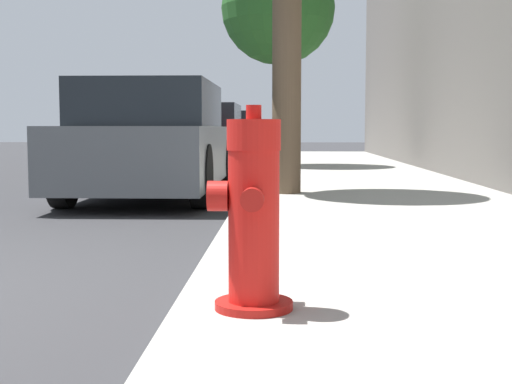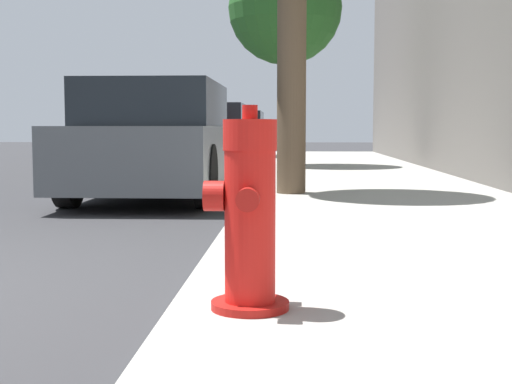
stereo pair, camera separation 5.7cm
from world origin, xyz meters
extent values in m
cylinder|color=#A91511|center=(2.43, -0.35, 0.13)|extent=(0.34, 0.34, 0.03)
cylinder|color=red|center=(2.43, -0.35, 0.47)|extent=(0.22, 0.22, 0.65)
cylinder|color=red|center=(2.43, -0.35, 0.86)|extent=(0.23, 0.23, 0.13)
cylinder|color=#A91511|center=(2.43, -0.35, 0.95)|extent=(0.07, 0.07, 0.06)
cylinder|color=#A91511|center=(2.43, -0.49, 0.60)|extent=(0.10, 0.07, 0.10)
cylinder|color=#A91511|center=(2.43, -0.20, 0.60)|extent=(0.10, 0.07, 0.10)
cylinder|color=#A91511|center=(2.28, -0.35, 0.60)|extent=(0.09, 0.13, 0.13)
cube|color=#4C5156|center=(0.90, 5.79, 0.55)|extent=(1.70, 4.46, 0.71)
cube|color=black|center=(0.90, 5.61, 1.18)|extent=(1.56, 2.46, 0.55)
cylinder|color=black|center=(0.13, 7.17, 0.36)|extent=(0.20, 0.71, 0.71)
cylinder|color=black|center=(1.67, 7.17, 0.36)|extent=(0.20, 0.71, 0.71)
cylinder|color=black|center=(0.13, 4.40, 0.36)|extent=(0.20, 0.71, 0.71)
cylinder|color=black|center=(1.67, 4.40, 0.36)|extent=(0.20, 0.71, 0.71)
cube|color=maroon|center=(0.87, 11.24, 0.48)|extent=(1.69, 3.99, 0.60)
cube|color=black|center=(0.87, 11.08, 1.07)|extent=(1.55, 2.19, 0.58)
cylinder|color=black|center=(0.11, 12.47, 0.33)|extent=(0.20, 0.65, 0.65)
cylinder|color=black|center=(1.64, 12.47, 0.33)|extent=(0.20, 0.65, 0.65)
cylinder|color=black|center=(0.11, 10.00, 0.33)|extent=(0.20, 0.65, 0.65)
cylinder|color=black|center=(1.64, 10.00, 0.33)|extent=(0.20, 0.65, 0.65)
cube|color=black|center=(0.94, 16.21, 0.51)|extent=(1.84, 3.95, 0.67)
cube|color=black|center=(0.94, 16.05, 1.09)|extent=(1.70, 2.17, 0.48)
cylinder|color=black|center=(0.10, 17.44, 0.32)|extent=(0.20, 0.64, 0.64)
cylinder|color=black|center=(1.78, 17.44, 0.32)|extent=(0.20, 0.64, 0.64)
cylinder|color=black|center=(0.10, 14.99, 0.32)|extent=(0.20, 0.64, 0.64)
cylinder|color=black|center=(1.78, 14.99, 0.32)|extent=(0.20, 0.64, 0.64)
cylinder|color=brown|center=(2.60, 5.13, 1.53)|extent=(0.34, 0.34, 2.84)
cylinder|color=brown|center=(2.45, 11.30, 1.34)|extent=(0.21, 0.21, 2.45)
sphere|color=#265B23|center=(2.45, 11.30, 3.31)|extent=(2.30, 2.30, 2.30)
camera|label=1|loc=(2.56, -3.35, 0.89)|focal=50.00mm
camera|label=2|loc=(2.61, -3.35, 0.89)|focal=50.00mm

